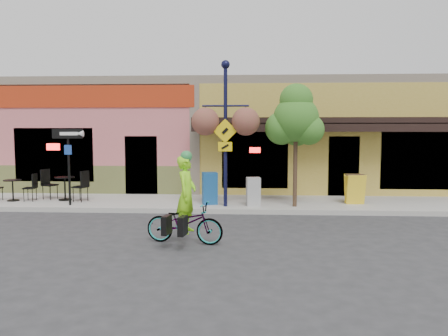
# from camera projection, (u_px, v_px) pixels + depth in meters

# --- Properties ---
(ground) EXTENTS (90.00, 90.00, 0.00)m
(ground) POSITION_uv_depth(u_px,v_px,m) (215.00, 217.00, 12.69)
(ground) COLOR #2D2D30
(ground) RESTS_ON ground
(sidewalk) EXTENTS (24.00, 3.00, 0.15)m
(sidewalk) POSITION_uv_depth(u_px,v_px,m) (220.00, 203.00, 14.68)
(sidewalk) COLOR #9E9B93
(sidewalk) RESTS_ON ground
(curb) EXTENTS (24.00, 0.12, 0.15)m
(curb) POSITION_uv_depth(u_px,v_px,m) (216.00, 211.00, 13.24)
(curb) COLOR #A8A59E
(curb) RESTS_ON ground
(building) EXTENTS (18.20, 8.20, 4.50)m
(building) POSITION_uv_depth(u_px,v_px,m) (227.00, 136.00, 19.95)
(building) COLOR #C56165
(building) RESTS_ON ground
(bicycle) EXTENTS (1.86, 0.93, 0.93)m
(bicycle) POSITION_uv_depth(u_px,v_px,m) (185.00, 223.00, 9.79)
(bicycle) COLOR maroon
(bicycle) RESTS_ON ground
(cyclist_rider) EXTENTS (0.52, 0.70, 1.73)m
(cyclist_rider) POSITION_uv_depth(u_px,v_px,m) (187.00, 205.00, 9.75)
(cyclist_rider) COLOR #94F81A
(cyclist_rider) RESTS_ON ground
(lamp_post) EXTENTS (1.46, 0.62, 4.52)m
(lamp_post) POSITION_uv_depth(u_px,v_px,m) (225.00, 134.00, 13.47)
(lamp_post) COLOR black
(lamp_post) RESTS_ON sidewalk
(one_way_sign) EXTENTS (0.95, 0.34, 2.42)m
(one_way_sign) POSITION_uv_depth(u_px,v_px,m) (69.00, 167.00, 13.77)
(one_way_sign) COLOR black
(one_way_sign) RESTS_ON sidewalk
(cafe_set_left) EXTENTS (1.58, 0.83, 0.93)m
(cafe_set_left) POSITION_uv_depth(u_px,v_px,m) (13.00, 187.00, 14.65)
(cafe_set_left) COLOR black
(cafe_set_left) RESTS_ON sidewalk
(cafe_set_right) EXTENTS (1.93, 1.38, 1.04)m
(cafe_set_right) POSITION_uv_depth(u_px,v_px,m) (65.00, 185.00, 14.78)
(cafe_set_right) COLOR black
(cafe_set_right) RESTS_ON sidewalk
(newspaper_box_blue) EXTENTS (0.54, 0.51, 1.03)m
(newspaper_box_blue) POSITION_uv_depth(u_px,v_px,m) (210.00, 188.00, 14.03)
(newspaper_box_blue) COLOR navy
(newspaper_box_blue) RESTS_ON sidewalk
(newspaper_box_grey) EXTENTS (0.46, 0.43, 0.90)m
(newspaper_box_grey) POSITION_uv_depth(u_px,v_px,m) (253.00, 192.00, 13.72)
(newspaper_box_grey) COLOR #A3A3A3
(newspaper_box_grey) RESTS_ON sidewalk
(street_tree) EXTENTS (1.59, 1.59, 3.85)m
(street_tree) POSITION_uv_depth(u_px,v_px,m) (296.00, 145.00, 13.47)
(street_tree) COLOR #3D7A26
(street_tree) RESTS_ON sidewalk
(sandwich_board) EXTENTS (0.59, 0.44, 0.96)m
(sandwich_board) POSITION_uv_depth(u_px,v_px,m) (356.00, 190.00, 13.91)
(sandwich_board) COLOR yellow
(sandwich_board) RESTS_ON sidewalk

